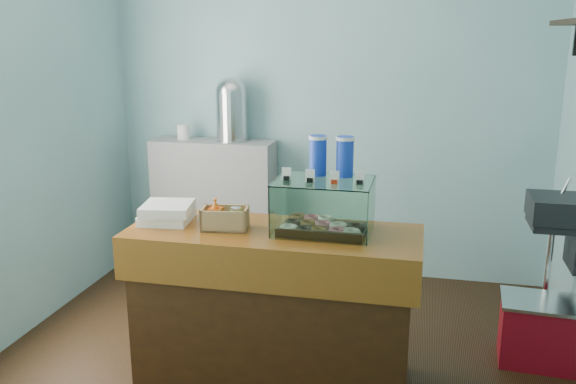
% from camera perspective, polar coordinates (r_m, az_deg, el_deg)
% --- Properties ---
extents(ground, '(3.50, 3.50, 0.00)m').
position_cam_1_polar(ground, '(3.91, -0.37, -15.12)').
color(ground, black).
rests_on(ground, ground).
extents(room_shell, '(3.54, 3.04, 2.82)m').
position_cam_1_polar(room_shell, '(3.41, 0.04, 10.68)').
color(room_shell, '#79AAB1').
rests_on(room_shell, ground).
extents(counter, '(1.60, 0.60, 0.90)m').
position_cam_1_polar(counter, '(3.48, -1.35, -10.57)').
color(counter, '#3C1F0B').
rests_on(counter, ground).
extents(back_shelf, '(1.00, 0.32, 1.10)m').
position_cam_1_polar(back_shelf, '(5.11, -6.87, -1.28)').
color(back_shelf, gray).
rests_on(back_shelf, ground).
extents(display_case, '(0.52, 0.39, 0.50)m').
position_cam_1_polar(display_case, '(3.29, 3.42, -0.80)').
color(display_case, '#361C10').
rests_on(display_case, counter).
extents(condiment_crate, '(0.27, 0.19, 0.17)m').
position_cam_1_polar(condiment_crate, '(3.34, -6.03, -2.44)').
color(condiment_crate, '#A98354').
rests_on(condiment_crate, counter).
extents(pastry_boxes, '(0.32, 0.31, 0.11)m').
position_cam_1_polar(pastry_boxes, '(3.52, -11.25, -1.91)').
color(pastry_boxes, white).
rests_on(pastry_boxes, counter).
extents(coffee_urn, '(0.28, 0.28, 0.51)m').
position_cam_1_polar(coffee_urn, '(4.92, -5.30, 7.86)').
color(coffee_urn, silver).
rests_on(coffee_urn, back_shelf).
extents(red_cooler, '(0.48, 0.38, 0.40)m').
position_cam_1_polar(red_cooler, '(4.05, 22.39, -11.94)').
color(red_cooler, '#AB0D1D').
rests_on(red_cooler, ground).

